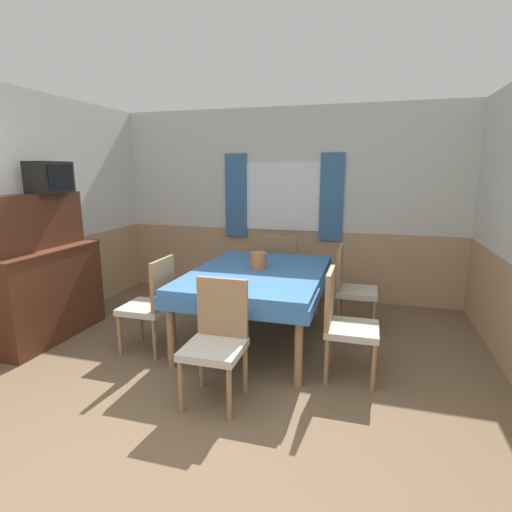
# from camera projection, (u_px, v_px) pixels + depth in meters

# --- Properties ---
(ground_plane) EXTENTS (16.00, 16.00, 0.00)m
(ground_plane) POSITION_uv_depth(u_px,v_px,m) (148.00, 486.00, 2.28)
(ground_plane) COLOR brown
(wall_back) EXTENTS (5.12, 0.09, 2.60)m
(wall_back) POSITION_uv_depth(u_px,v_px,m) (286.00, 205.00, 5.53)
(wall_back) COLOR silver
(wall_back) RESTS_ON ground_plane
(wall_left) EXTENTS (0.05, 4.13, 2.60)m
(wall_left) POSITION_uv_depth(u_px,v_px,m) (39.00, 214.00, 4.40)
(wall_left) COLOR silver
(wall_left) RESTS_ON ground_plane
(dining_table) EXTENTS (1.35, 1.87, 0.75)m
(dining_table) POSITION_uv_depth(u_px,v_px,m) (258.00, 280.00, 4.16)
(dining_table) COLOR #386BA8
(dining_table) RESTS_ON ground_plane
(chair_right_near) EXTENTS (0.44, 0.44, 0.95)m
(chair_right_near) POSITION_uv_depth(u_px,v_px,m) (344.00, 321.00, 3.41)
(chair_right_near) COLOR #93704C
(chair_right_near) RESTS_ON ground_plane
(chair_head_near) EXTENTS (0.44, 0.44, 0.95)m
(chair_head_near) POSITION_uv_depth(u_px,v_px,m) (217.00, 337.00, 3.08)
(chair_head_near) COLOR #93704C
(chair_head_near) RESTS_ON ground_plane
(chair_right_far) EXTENTS (0.44, 0.44, 0.95)m
(chair_right_far) POSITION_uv_depth(u_px,v_px,m) (351.00, 285.00, 4.47)
(chair_right_far) COLOR #93704C
(chair_right_far) RESTS_ON ground_plane
(chair_head_window) EXTENTS (0.44, 0.44, 0.95)m
(chair_head_window) POSITION_uv_depth(u_px,v_px,m) (282.00, 267.00, 5.29)
(chair_head_window) COLOR #93704C
(chair_head_window) RESTS_ON ground_plane
(chair_left_near) EXTENTS (0.44, 0.44, 0.95)m
(chair_left_near) POSITION_uv_depth(u_px,v_px,m) (152.00, 302.00, 3.91)
(chair_left_near) COLOR #93704C
(chair_left_near) RESTS_ON ground_plane
(sideboard) EXTENTS (0.46, 1.28, 1.54)m
(sideboard) POSITION_uv_depth(u_px,v_px,m) (44.00, 278.00, 4.19)
(sideboard) COLOR #4C2819
(sideboard) RESTS_ON ground_plane
(tv) EXTENTS (0.29, 0.41, 0.32)m
(tv) POSITION_uv_depth(u_px,v_px,m) (49.00, 177.00, 4.12)
(tv) COLOR black
(tv) RESTS_ON sideboard
(vase) EXTENTS (0.17, 0.17, 0.17)m
(vase) POSITION_uv_depth(u_px,v_px,m) (258.00, 260.00, 4.22)
(vase) COLOR #B26B38
(vase) RESTS_ON dining_table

